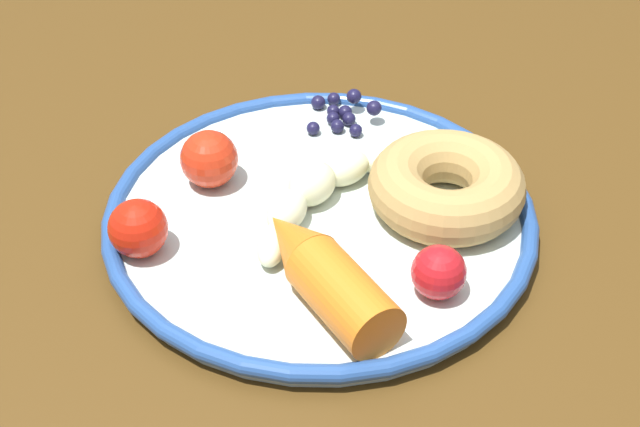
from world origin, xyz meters
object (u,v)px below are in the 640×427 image
tomato_mid (138,228)px  tomato_near (440,268)px  dining_table (244,345)px  banana (319,190)px  blueberry_pile (342,112)px  carrot_orange (322,272)px  tomato_far (209,159)px  plate (320,217)px  donut (447,186)px

tomato_mid → tomato_near: bearing=-82.3°
dining_table → banana: (0.06, -0.04, 0.11)m
blueberry_pile → tomato_mid: 0.20m
banana → tomato_near: tomato_near is taller
dining_table → banana: 0.13m
carrot_orange → blueberry_pile: bearing=13.2°
carrot_orange → tomato_far: size_ratio=2.88×
plate → tomato_near: bearing=-116.5°
carrot_orange → banana: bearing=19.1°
donut → blueberry_pile: bearing=50.7°
banana → tomato_near: (-0.06, -0.10, 0.00)m
dining_table → tomato_near: (0.00, -0.14, 0.11)m
banana → donut: bearing=-74.6°
banana → donut: size_ratio=1.40×
tomato_near → blueberry_pile: bearing=34.9°
banana → carrot_orange: (-0.08, -0.03, 0.01)m
plate → banana: banana is taller
dining_table → banana: bearing=-32.3°
plate → tomato_mid: (-0.07, 0.10, 0.02)m
carrot_orange → donut: bearing=-27.0°
banana → blueberry_pile: banana is taller
tomato_near → tomato_mid: size_ratio=0.89×
carrot_orange → tomato_far: (0.08, 0.11, 0.00)m
donut → carrot_orange: bearing=153.0°
blueberry_pile → tomato_near: (-0.16, -0.11, 0.01)m
dining_table → blueberry_pile: (0.17, -0.02, 0.10)m
blueberry_pile → tomato_near: tomato_near is taller
banana → tomato_mid: 0.13m
carrot_orange → donut: size_ratio=1.10×
blueberry_pile → tomato_mid: tomato_mid is taller
dining_table → plate: size_ratio=3.90×
plate → banana: (0.01, 0.00, 0.02)m
blueberry_pile → tomato_far: tomato_far is taller
blueberry_pile → tomato_far: size_ratio=1.36×
banana → blueberry_pile: 0.11m
plate → tomato_mid: size_ratio=7.66×
carrot_orange → tomato_far: bearing=52.8°
donut → tomato_near: 0.08m
blueberry_pile → tomato_near: bearing=-145.1°
banana → donut: (0.02, -0.08, 0.01)m
plate → tomato_near: 0.11m
plate → carrot_orange: bearing=-161.1°
donut → tomato_mid: (-0.11, 0.18, 0.00)m
plate → blueberry_pile: bearing=9.3°
plate → dining_table: bearing=140.5°
tomato_mid → tomato_far: (0.08, -0.01, 0.00)m
tomato_near → tomato_mid: tomato_mid is taller
dining_table → tomato_mid: 0.13m
donut → tomato_near: (-0.08, -0.01, -0.00)m
banana → tomato_far: (-0.00, 0.08, 0.01)m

